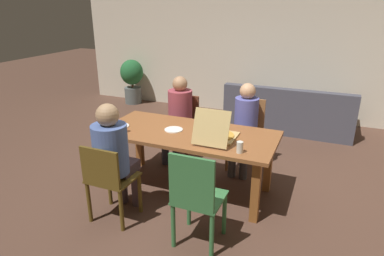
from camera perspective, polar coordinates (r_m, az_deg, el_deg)
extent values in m
plane|color=#4E3428|center=(4.21, -0.54, -10.11)|extent=(20.00, 20.00, 0.00)
cube|color=beige|center=(6.79, 10.80, 14.50)|extent=(7.51, 0.12, 2.94)
cube|color=brown|center=(3.89, -0.57, -0.97)|extent=(2.01, 0.92, 0.04)
cube|color=brown|center=(4.18, -13.55, -5.49)|extent=(0.08, 0.08, 0.70)
cube|color=brown|center=(3.53, 10.64, -10.43)|extent=(0.08, 0.08, 0.70)
cube|color=brown|center=(4.68, -8.84, -2.26)|extent=(0.08, 0.08, 0.70)
cube|color=brown|center=(4.11, 12.71, -5.92)|extent=(0.08, 0.08, 0.70)
cylinder|color=#554116|center=(3.91, -13.71, -9.48)|extent=(0.04, 0.04, 0.45)
cylinder|color=#554116|center=(3.72, -8.76, -10.82)|extent=(0.04, 0.04, 0.45)
cylinder|color=#554116|center=(3.68, -16.93, -11.87)|extent=(0.04, 0.04, 0.45)
cylinder|color=#554116|center=(3.47, -11.80, -13.49)|extent=(0.04, 0.04, 0.45)
cube|color=#554116|center=(3.57, -13.12, -8.14)|extent=(0.45, 0.40, 0.02)
cube|color=#554116|center=(3.35, -15.25, -6.49)|extent=(0.42, 0.03, 0.38)
cylinder|color=#403136|center=(3.92, -11.60, -9.09)|extent=(0.10, 0.10, 0.47)
cylinder|color=#403136|center=(3.83, -9.43, -9.65)|extent=(0.10, 0.10, 0.47)
cube|color=#403136|center=(3.65, -11.91, -6.35)|extent=(0.31, 0.28, 0.11)
cylinder|color=#49609B|center=(3.43, -13.54, -3.52)|extent=(0.35, 0.35, 0.51)
sphere|color=#A27E59|center=(3.31, -14.05, 2.11)|extent=(0.22, 0.22, 0.22)
cylinder|color=#986136|center=(4.46, 10.48, -5.29)|extent=(0.04, 0.04, 0.45)
cylinder|color=#986136|center=(4.54, 5.87, -4.56)|extent=(0.04, 0.04, 0.45)
cylinder|color=#986136|center=(4.79, 11.48, -3.48)|extent=(0.04, 0.04, 0.45)
cylinder|color=#986136|center=(4.87, 7.17, -2.83)|extent=(0.04, 0.04, 0.45)
cube|color=#986136|center=(4.57, 8.91, -1.31)|extent=(0.43, 0.43, 0.02)
cube|color=#986136|center=(4.67, 9.68, 2.24)|extent=(0.41, 0.03, 0.46)
cylinder|color=#403E42|center=(4.36, 8.68, -5.64)|extent=(0.10, 0.10, 0.47)
cylinder|color=#403E42|center=(4.40, 6.76, -5.33)|extent=(0.10, 0.10, 0.47)
cube|color=#403E42|center=(4.40, 8.42, -1.33)|extent=(0.28, 0.33, 0.11)
cylinder|color=#5357A6|center=(4.47, 9.12, 2.15)|extent=(0.31, 0.31, 0.46)
sphere|color=tan|center=(4.38, 9.35, 6.15)|extent=(0.20, 0.20, 0.20)
cylinder|color=brown|center=(4.73, -0.94, -3.38)|extent=(0.05, 0.05, 0.45)
cylinder|color=brown|center=(4.87, -4.73, -2.72)|extent=(0.05, 0.05, 0.45)
cylinder|color=brown|center=(5.05, 0.78, -1.78)|extent=(0.05, 0.05, 0.45)
cylinder|color=brown|center=(5.18, -2.82, -1.21)|extent=(0.05, 0.05, 0.45)
cube|color=brown|center=(4.86, -1.96, 0.32)|extent=(0.42, 0.44, 0.02)
cube|color=brown|center=(4.98, -0.99, 3.34)|extent=(0.40, 0.03, 0.40)
cylinder|color=#353648|center=(4.64, -2.69, -3.76)|extent=(0.10, 0.10, 0.47)
cylinder|color=#353648|center=(4.71, -4.54, -3.42)|extent=(0.10, 0.10, 0.47)
cube|color=#353648|center=(4.70, -2.85, 0.33)|extent=(0.31, 0.35, 0.11)
cylinder|color=#973C47|center=(4.77, -2.00, 3.63)|extent=(0.34, 0.34, 0.47)
sphere|color=#A37855|center=(4.69, -2.05, 7.45)|extent=(0.21, 0.21, 0.21)
cylinder|color=#336D3B|center=(3.49, -0.52, -12.84)|extent=(0.04, 0.04, 0.45)
cylinder|color=#336D3B|center=(3.38, 5.46, -14.14)|extent=(0.04, 0.04, 0.45)
cylinder|color=#336D3B|center=(3.22, -3.17, -16.10)|extent=(0.04, 0.04, 0.45)
cylinder|color=#336D3B|center=(3.10, 3.34, -17.69)|extent=(0.04, 0.04, 0.45)
cube|color=#336D3B|center=(3.16, 1.31, -11.65)|extent=(0.43, 0.42, 0.02)
cube|color=#336D3B|center=(2.87, -0.10, -9.28)|extent=(0.41, 0.03, 0.49)
cube|color=tan|center=(3.75, 4.51, -1.41)|extent=(0.38, 0.38, 0.02)
cylinder|color=gold|center=(3.74, 4.51, -1.17)|extent=(0.34, 0.34, 0.01)
cube|color=tan|center=(3.45, 3.22, 0.02)|extent=(0.38, 0.14, 0.36)
cylinder|color=white|center=(3.94, -3.11, -0.28)|extent=(0.21, 0.21, 0.01)
cylinder|color=white|center=(4.14, -12.18, 0.32)|extent=(0.24, 0.24, 0.01)
cone|color=#C78B4A|center=(4.14, -12.19, 0.50)|extent=(0.12, 0.12, 0.02)
cylinder|color=#B44C32|center=(3.94, -11.48, 0.01)|extent=(0.06, 0.06, 0.11)
cylinder|color=silver|center=(3.37, 8.04, -3.22)|extent=(0.06, 0.06, 0.12)
cylinder|color=#B4452B|center=(4.00, -14.19, 0.08)|extent=(0.06, 0.06, 0.10)
cube|color=#454652|center=(6.25, 15.84, 1.82)|extent=(2.15, 0.83, 0.44)
cube|color=#454652|center=(5.82, 15.77, 4.58)|extent=(2.15, 0.16, 0.36)
cube|color=#454652|center=(6.34, 7.34, 5.62)|extent=(0.20, 0.78, 0.18)
cube|color=#454652|center=(6.14, 25.15, 3.31)|extent=(0.20, 0.78, 0.18)
cylinder|color=#545C5B|center=(7.69, -9.88, 5.47)|extent=(0.36, 0.36, 0.36)
cylinder|color=brown|center=(7.63, -9.99, 7.27)|extent=(0.05, 0.05, 0.14)
ellipsoid|color=#215E30|center=(7.58, -10.12, 9.23)|extent=(0.49, 0.49, 0.54)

